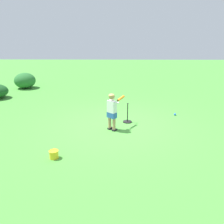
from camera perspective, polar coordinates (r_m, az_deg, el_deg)
name	(u,v)px	position (r m, az deg, el deg)	size (l,w,h in m)	color
ground_plane	(116,125)	(7.17, 1.09, -3.21)	(40.00, 40.00, 0.00)	#479338
child_batter	(112,108)	(6.62, 0.12, 0.91)	(0.53, 0.71, 1.08)	#232328
play_ball_center_lawn	(175,114)	(8.30, 15.05, -0.55)	(0.07, 0.07, 0.07)	blue
batting_tee	(127,119)	(7.39, 3.77, -1.71)	(0.28, 0.28, 0.62)	black
toy_bucket	(54,154)	(5.45, -13.93, -9.91)	(0.22, 0.22, 0.19)	yellow
shrub_right_background	(25,81)	(12.93, -20.39, 7.17)	(1.06, 1.06, 0.79)	#286B2D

